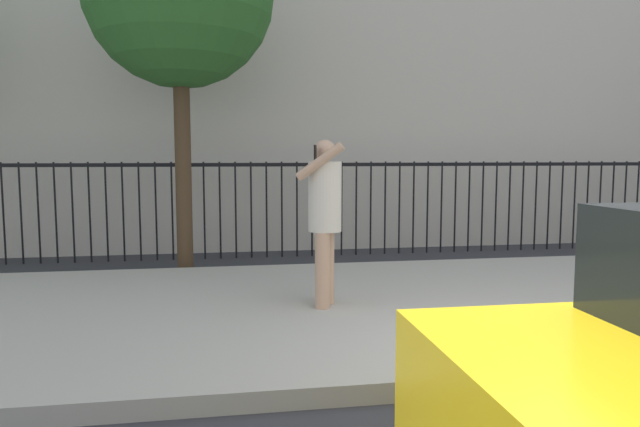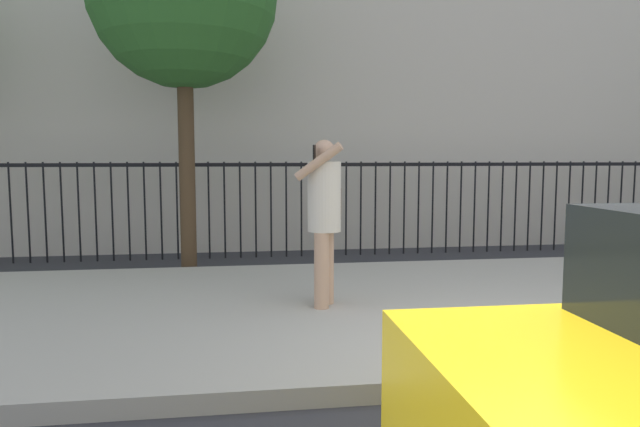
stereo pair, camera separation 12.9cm
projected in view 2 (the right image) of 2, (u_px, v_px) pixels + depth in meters
name	position (u px, v px, depth m)	size (l,w,h in m)	color
ground_plane	(553.00, 394.00, 4.07)	(60.00, 60.00, 0.00)	#333338
sidewalk	(444.00, 305.00, 6.23)	(28.00, 4.40, 0.15)	#B2ADA3
iron_fence	(368.00, 196.00, 9.78)	(12.03, 0.04, 1.60)	black
pedestrian_on_phone	(325.00, 210.00, 5.84)	(0.56, 0.72, 1.70)	tan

